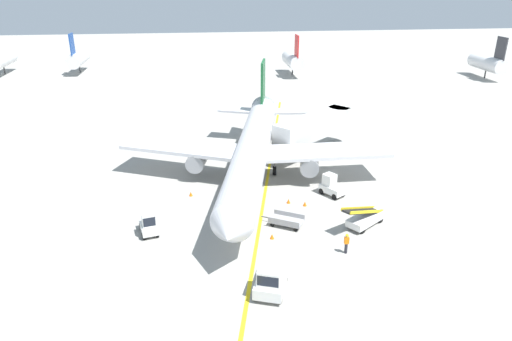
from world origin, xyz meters
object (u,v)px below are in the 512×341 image
object	(u,v)px
safety_cone_nose_left	(305,204)
safety_cone_wingtip_right	(272,236)
jet_bridge	(320,124)
baggage_tug_near_wing	(149,224)
safety_cone_nose_right	(289,201)
airliner	(253,149)
pushback_tug	(271,279)
baggage_tug_by_cargo_door	(331,186)
belt_loader_forward_hold	(365,217)
safety_cone_wingtip_left	(191,194)
ground_crew_marshaller	(346,243)
baggage_cart_loaded	(286,221)

from	to	relation	value
safety_cone_nose_left	safety_cone_wingtip_right	size ratio (longest dim) A/B	1.00
jet_bridge	safety_cone_nose_left	xyz separation A→B (m)	(-4.83, -13.73, -3.32)
baggage_tug_near_wing	jet_bridge	bearing A→B (deg)	42.31
safety_cone_nose_right	airliner	bearing A→B (deg)	114.41
jet_bridge	baggage_tug_near_wing	xyz separation A→B (m)	(-18.82, -17.13, -2.62)
jet_bridge	safety_cone_nose_right	bearing A→B (deg)	-115.65
jet_bridge	pushback_tug	distance (m)	27.82
airliner	pushback_tug	world-z (taller)	airliner
baggage_tug_by_cargo_door	safety_cone_nose_left	world-z (taller)	baggage_tug_by_cargo_door
belt_loader_forward_hold	safety_cone_wingtip_left	bearing A→B (deg)	152.65
baggage_tug_by_cargo_door	safety_cone_wingtip_left	xyz separation A→B (m)	(-13.63, 1.42, -0.71)
baggage_tug_near_wing	ground_crew_marshaller	xyz separation A→B (m)	(15.37, -4.81, -0.02)
baggage_tug_by_cargo_door	safety_cone_wingtip_right	distance (m)	10.24
airliner	baggage_tug_by_cargo_door	world-z (taller)	airliner
airliner	safety_cone_wingtip_left	distance (m)	7.92
jet_bridge	baggage_tug_by_cargo_door	world-z (taller)	jet_bridge
safety_cone_nose_left	ground_crew_marshaller	bearing A→B (deg)	-80.42
airliner	safety_cone_wingtip_right	xyz separation A→B (m)	(0.14, -12.06, -3.20)
airliner	baggage_tug_by_cargo_door	size ratio (longest dim) A/B	12.89
baggage_tug_near_wing	safety_cone_wingtip_left	distance (m)	7.67
safety_cone_wingtip_left	safety_cone_wingtip_right	distance (m)	11.07
airliner	belt_loader_forward_hold	bearing A→B (deg)	-52.43
jet_bridge	safety_cone_nose_left	world-z (taller)	jet_bridge
safety_cone_nose_right	safety_cone_nose_left	bearing A→B (deg)	-27.11
airliner	safety_cone_nose_left	bearing A→B (deg)	-58.32
baggage_tug_by_cargo_door	safety_cone_wingtip_left	distance (m)	13.73
baggage_tug_by_cargo_door	ground_crew_marshaller	bearing A→B (deg)	-99.19
airliner	safety_cone_nose_left	world-z (taller)	airliner
belt_loader_forward_hold	safety_cone_nose_right	size ratio (longest dim) A/B	10.86
ground_crew_marshaller	safety_cone_wingtip_left	xyz separation A→B (m)	(-11.98, 11.65, -0.69)
belt_loader_forward_hold	ground_crew_marshaller	distance (m)	4.90
baggage_cart_loaded	safety_cone_wingtip_right	distance (m)	2.51
baggage_tug_near_wing	safety_cone_wingtip_right	xyz separation A→B (m)	(10.02, -2.02, -0.71)
safety_cone_nose_right	baggage_tug_by_cargo_door	bearing A→B (deg)	16.24
belt_loader_forward_hold	safety_cone_wingtip_left	size ratio (longest dim) A/B	10.86
safety_cone_nose_right	safety_cone_wingtip_left	world-z (taller)	same
safety_cone_nose_right	baggage_tug_near_wing	bearing A→B (deg)	-161.86
baggage_cart_loaded	safety_cone_wingtip_right	world-z (taller)	baggage_cart_loaded
ground_crew_marshaller	safety_cone_nose_right	world-z (taller)	ground_crew_marshaller
jet_bridge	baggage_cart_loaded	size ratio (longest dim) A/B	3.11
safety_cone_wingtip_left	airliner	bearing A→B (deg)	26.24
baggage_tug_near_wing	baggage_cart_loaded	bearing A→B (deg)	-0.20
safety_cone_nose_left	safety_cone_wingtip_right	distance (m)	6.71
ground_crew_marshaller	safety_cone_wingtip_right	size ratio (longest dim) A/B	3.86
airliner	ground_crew_marshaller	xyz separation A→B (m)	(5.49, -14.85, -2.51)
baggage_tug_near_wing	belt_loader_forward_hold	bearing A→B (deg)	-2.67
baggage_cart_loaded	safety_cone_wingtip_right	bearing A→B (deg)	-127.85
ground_crew_marshaller	belt_loader_forward_hold	bearing A→B (deg)	53.79
pushback_tug	ground_crew_marshaller	world-z (taller)	pushback_tug
jet_bridge	baggage_tug_near_wing	world-z (taller)	jet_bridge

